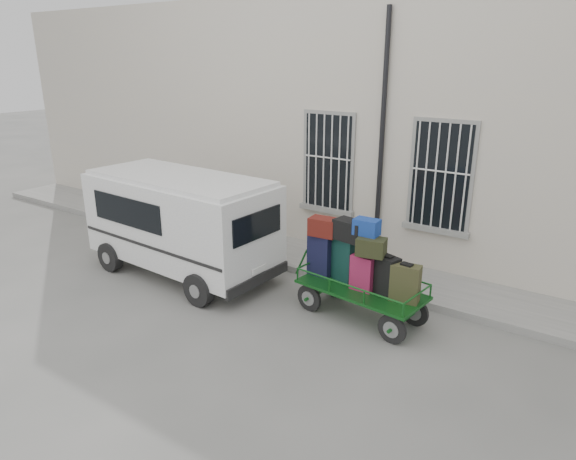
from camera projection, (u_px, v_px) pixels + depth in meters
The scene contains 5 objects.
ground at pixel (268, 299), 10.28m from camera, with size 80.00×80.00×0.00m, color #63635E.
building at pixel (390, 120), 13.62m from camera, with size 24.00×5.15×6.00m.
sidewalk at pixel (324, 261), 11.98m from camera, with size 24.00×1.70×0.15m, color gray.
luggage_cart at pixel (358, 267), 9.31m from camera, with size 2.78×1.32×1.92m.
van at pixel (181, 219), 11.12m from camera, with size 4.52×2.19×2.23m.
Camera 1 is at (5.57, -7.45, 4.62)m, focal length 32.00 mm.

